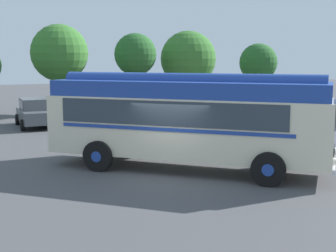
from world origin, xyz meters
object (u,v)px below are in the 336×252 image
(car_mid_left, at_px, (84,112))
(traffic_cone, at_px, (300,157))
(car_far_right, at_px, (168,107))
(car_mid_right, at_px, (121,108))
(car_near_left, at_px, (35,112))
(vintage_bus, at_px, (187,118))

(car_mid_left, xyz_separation_m, traffic_cone, (4.39, -13.72, -0.57))
(car_mid_left, bearing_deg, traffic_cone, -72.27)
(car_far_right, bearing_deg, car_mid_right, 166.37)
(car_mid_right, bearing_deg, car_near_left, -179.66)
(car_near_left, xyz_separation_m, car_mid_right, (5.41, 0.03, 0.00))
(car_mid_left, relative_size, car_mid_right, 1.02)
(car_near_left, relative_size, car_far_right, 1.01)
(traffic_cone, bearing_deg, car_far_right, 84.62)
(car_mid_right, bearing_deg, vintage_bus, -100.80)
(car_near_left, distance_m, car_mid_left, 2.83)
(vintage_bus, relative_size, car_near_left, 2.09)
(traffic_cone, bearing_deg, car_near_left, 115.84)
(vintage_bus, height_order, car_mid_right, vintage_bus)
(car_far_right, xyz_separation_m, traffic_cone, (-1.31, -13.92, -0.57))
(car_far_right, height_order, traffic_cone, car_far_right)
(car_mid_left, bearing_deg, car_mid_right, 18.72)
(car_mid_left, xyz_separation_m, car_mid_right, (2.72, 0.92, 0.00))
(car_far_right, bearing_deg, car_mid_left, -177.99)
(car_mid_right, bearing_deg, traffic_cone, -83.50)
(car_near_left, height_order, car_far_right, same)
(car_far_right, distance_m, traffic_cone, 13.99)
(car_near_left, xyz_separation_m, traffic_cone, (7.07, -14.61, -0.57))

